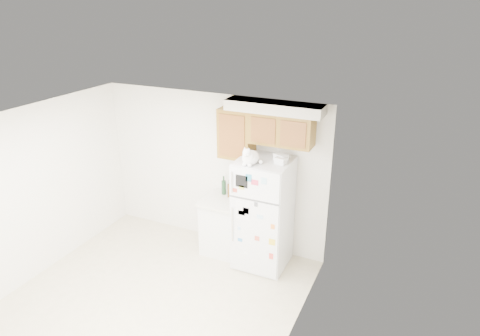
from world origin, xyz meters
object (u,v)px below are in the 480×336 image
Objects in this scene: bottle_amber at (229,188)px; refrigerator at (263,214)px; storage_box_front at (281,161)px; bottle_green at (224,185)px; storage_box_back at (281,157)px; cat at (250,157)px; base_counter at (224,225)px.

refrigerator is at bearing -16.86° from bottle_amber.
storage_box_front is 1.25m from bottle_green.
bottle_green is (-0.77, 0.25, 0.22)m from refrigerator.
bottle_amber is at bearing -165.84° from storage_box_back.
cat is 2.72× the size of storage_box_front.
bottle_green is at bearing 144.33° from cat.
bottle_amber is (-0.89, 0.21, -0.68)m from storage_box_front.
base_counter is 1.57m from storage_box_back.
storage_box_back is 0.58× the size of bottle_green.
refrigerator reaches higher than bottle_amber.
base_counter is 3.17× the size of bottle_amber.
storage_box_front is 1.14m from bottle_amber.
cat reaches higher than base_counter.
refrigerator is at bearing -171.07° from storage_box_front.
storage_box_front is at bearing -14.38° from bottle_green.
storage_box_back reaches higher than bottle_green.
base_counter is 2.98× the size of bottle_green.
refrigerator is 0.99m from cat.
bottle_amber is (-0.86, 0.10, -0.69)m from storage_box_back.
bottle_green is at bearing 114.76° from base_counter.
cat reaches higher than storage_box_back.
refrigerator is at bearing 58.99° from cat.
refrigerator is at bearing -17.77° from bottle_green.
bottle_green is at bearing 162.23° from refrigerator.
base_counter is at bearing 173.90° from refrigerator.
refrigerator is 0.71m from bottle_amber.
refrigerator is at bearing -6.10° from base_counter.
bottle_amber is at bearing 179.10° from storage_box_front.
cat reaches higher than bottle_green.
storage_box_back is at bearing 120.42° from storage_box_front.
refrigerator is 1.85× the size of base_counter.
cat is at bearing -35.67° from bottle_green.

